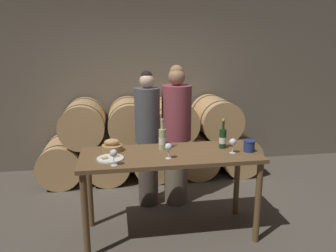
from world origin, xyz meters
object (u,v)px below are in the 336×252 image
Objects in this scene: bread_basket at (112,146)px; wine_glass_center at (233,142)px; wine_glass_far_left at (114,154)px; wine_glass_left at (168,147)px; blue_crock at (249,145)px; tasting_table at (170,164)px; wine_bottle_red at (223,138)px; person_left at (148,138)px; person_right at (176,135)px; wine_bottle_white at (162,139)px; cheese_plate at (110,158)px.

wine_glass_center is (1.21, -0.27, 0.06)m from bread_basket.
wine_glass_far_left is 0.53m from wine_glass_left.
blue_crock is 0.79× the size of wine_glass_center.
wine_bottle_red reaches higher than tasting_table.
person_right is at bearing 0.01° from person_left.
bread_basket is at bearing -144.79° from person_right.
person_left is 5.15× the size of wine_bottle_white.
person_left is at bearing 140.50° from blue_crock.
wine_bottle_red is at bearing 8.23° from tasting_table.
person_right is 11.38× the size of wine_glass_left.
bread_basket is at bearing 163.52° from tasting_table.
wine_glass_left is (0.56, -0.07, 0.10)m from cheese_plate.
person_left is 0.70m from bread_basket.
wine_glass_center reaches higher than cheese_plate.
person_left reaches higher than wine_bottle_white.
person_left is at bearing 67.52° from wine_glass_far_left.
tasting_table is at bearing -16.48° from bread_basket.
wine_bottle_red is (0.38, -0.64, 0.13)m from person_right.
person_left reaches higher than cheese_plate.
wine_glass_far_left is at bearing -168.43° from wine_glass_left.
person_right reaches higher than bread_basket.
tasting_table is 1.04× the size of person_right.
tasting_table is 0.28m from wine_glass_left.
bread_basket is 0.26m from cheese_plate.
wine_glass_left is at bearing -174.63° from blue_crock.
bread_basket is 0.44m from wine_glass_far_left.
blue_crock is 0.47× the size of cheese_plate.
person_left is 13.92× the size of blue_crock.
wine_glass_left is (0.01, -0.30, 0.00)m from wine_bottle_white.
bread_basket is (-0.52, 0.02, -0.06)m from wine_bottle_white.
tasting_table is 5.71× the size of wine_bottle_red.
wine_bottle_white is 2.13× the size of wine_glass_far_left.
wine_glass_left is at bearing -87.21° from wine_bottle_white.
person_left is 10.98× the size of wine_glass_center.
wine_bottle_white is 0.53m from bread_basket.
wine_bottle_red is at bearing 20.89° from wine_glass_left.
person_right is 0.93m from wine_glass_center.
person_left is at bearing 99.67° from wine_bottle_white.
cheese_plate is at bearing -156.59° from wine_bottle_white.
person_left is 6.51× the size of cheese_plate.
person_left is at bearing 102.26° from tasting_table.
wine_glass_far_left is (-1.14, -0.34, 0.01)m from wine_bottle_red.
wine_bottle_white is 0.60m from cheese_plate.
person_right is 0.92m from wine_glass_left.
wine_glass_left is at bearing -7.21° from cheese_plate.
blue_crock is at bearing -39.50° from person_left.
person_right is at bearing 74.54° from tasting_table.
wine_glass_left is at bearing 11.57° from wine_glass_far_left.
blue_crock is at bearing -34.30° from wine_bottle_red.
tasting_table is 0.28m from wine_bottle_white.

